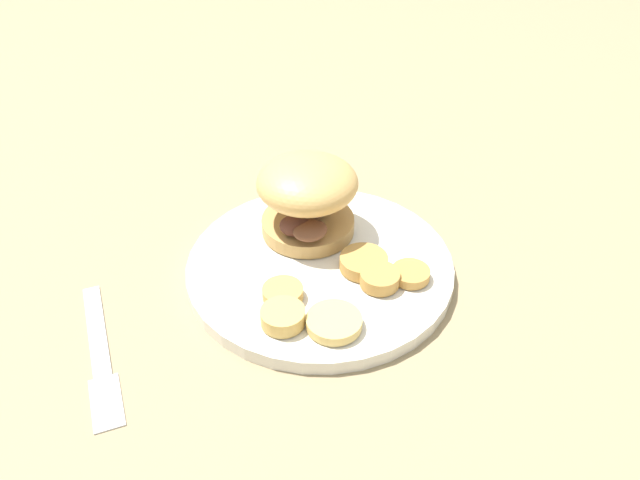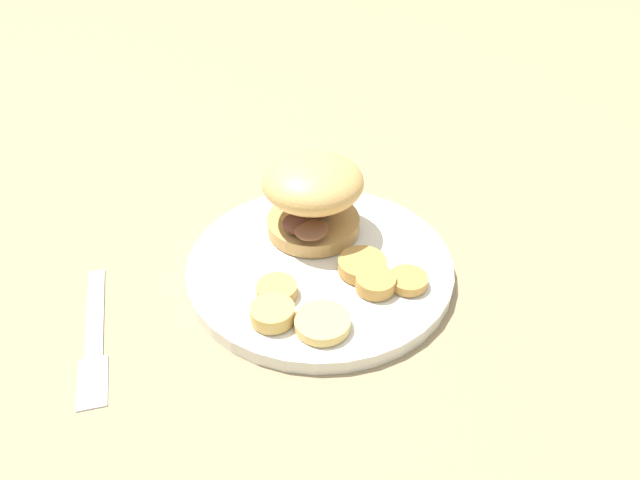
% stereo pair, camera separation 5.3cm
% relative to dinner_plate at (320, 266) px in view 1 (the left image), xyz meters
% --- Properties ---
extents(ground_plane, '(4.00, 4.00, 0.00)m').
position_rel_dinner_plate_xyz_m(ground_plane, '(0.00, 0.00, -0.01)').
color(ground_plane, '#937F5B').
extents(dinner_plate, '(0.26, 0.26, 0.02)m').
position_rel_dinner_plate_xyz_m(dinner_plate, '(0.00, 0.00, 0.00)').
color(dinner_plate, white).
rests_on(dinner_plate, ground_plane).
extents(sandwich, '(0.10, 0.11, 0.08)m').
position_rel_dinner_plate_xyz_m(sandwich, '(-0.02, -0.05, 0.05)').
color(sandwich, tan).
rests_on(sandwich, dinner_plate).
extents(potato_round_0, '(0.04, 0.04, 0.01)m').
position_rel_dinner_plate_xyz_m(potato_round_0, '(0.06, 0.02, 0.01)').
color(potato_round_0, tan).
rests_on(potato_round_0, dinner_plate).
extents(potato_round_1, '(0.05, 0.05, 0.01)m').
position_rel_dinner_plate_xyz_m(potato_round_1, '(-0.03, 0.03, 0.01)').
color(potato_round_1, '#BC8942').
rests_on(potato_round_1, dinner_plate).
extents(potato_round_2, '(0.04, 0.04, 0.01)m').
position_rel_dinner_plate_xyz_m(potato_round_2, '(-0.02, 0.06, 0.01)').
color(potato_round_2, '#BC8942').
rests_on(potato_round_2, dinner_plate).
extents(potato_round_3, '(0.04, 0.04, 0.01)m').
position_rel_dinner_plate_xyz_m(potato_round_3, '(-0.05, 0.07, 0.01)').
color(potato_round_3, '#BC8942').
rests_on(potato_round_3, dinner_plate).
extents(potato_round_4, '(0.05, 0.05, 0.01)m').
position_rel_dinner_plate_xyz_m(potato_round_4, '(0.05, 0.08, 0.01)').
color(potato_round_4, '#DBB766').
rests_on(potato_round_4, dinner_plate).
extents(potato_round_5, '(0.04, 0.04, 0.01)m').
position_rel_dinner_plate_xyz_m(potato_round_5, '(0.08, 0.05, 0.01)').
color(potato_round_5, tan).
rests_on(potato_round_5, dinner_plate).
extents(fork, '(0.07, 0.17, 0.00)m').
position_rel_dinner_plate_xyz_m(fork, '(0.21, -0.03, -0.01)').
color(fork, silver).
rests_on(fork, ground_plane).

